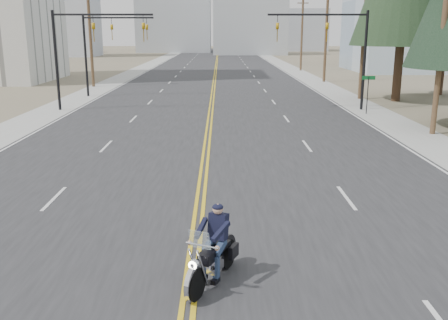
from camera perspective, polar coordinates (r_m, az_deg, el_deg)
name	(u,v)px	position (r m, az deg, el deg)	size (l,w,h in m)	color
road	(216,71)	(74.39, -0.97, 10.18)	(20.00, 200.00, 0.01)	#303033
sidewalk_left	(137,71)	(75.38, -9.88, 10.03)	(3.00, 200.00, 0.01)	#A5A5A0
sidewalk_right	(294,71)	(75.17, 7.97, 10.09)	(3.00, 200.00, 0.01)	#A5A5A0
traffic_mast_left	(83,41)	(37.45, -15.79, 13.00)	(7.10, 0.26, 7.00)	black
traffic_mast_right	(337,41)	(37.12, 12.83, 13.17)	(7.10, 0.26, 7.00)	black
traffic_mast_far	(104,40)	(45.30, -13.54, 13.22)	(6.10, 0.26, 7.00)	black
street_sign	(368,88)	(35.84, 16.13, 7.90)	(0.90, 0.06, 2.62)	black
utility_pole_b	(444,23)	(29.64, 23.83, 14.13)	(2.20, 0.30, 11.50)	brown
utility_pole_c	(364,29)	(43.81, 15.72, 14.18)	(2.20, 0.30, 11.00)	brown
utility_pole_d	(326,28)	(58.39, 11.63, 14.60)	(2.20, 0.30, 11.50)	brown
utility_pole_e	(302,30)	(75.12, 8.91, 14.43)	(2.20, 0.30, 11.00)	brown
utility_pole_left	(90,32)	(53.82, -15.06, 13.91)	(2.20, 0.30, 10.50)	brown
haze_bldg_a	(64,7)	(124.53, -17.82, 16.30)	(14.00, 12.00, 22.00)	#B7BCC6
haze_bldg_b	(249,26)	(129.40, 2.91, 15.08)	(18.00, 14.00, 14.00)	#ADB2B7
haze_bldg_c	(398,16)	(120.81, 19.27, 15.32)	(16.00, 12.00, 18.00)	#B7BCC6
haze_bldg_d	(174,4)	(144.93, -5.71, 17.33)	(20.00, 15.00, 26.00)	#ADB2B7
haze_bldg_e	(301,30)	(156.09, 8.81, 14.45)	(14.00, 14.00, 12.00)	#B7BCC6
haze_bldg_f	(24,22)	(143.45, -21.84, 14.44)	(12.00, 12.00, 16.00)	#ADB2B7
motorcyclist	(212,246)	(11.29, -1.37, -9.83)	(0.99, 2.30, 1.80)	black
conifer_far	(448,3)	(49.39, 24.20, 16.07)	(5.19, 5.19, 13.91)	#382619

